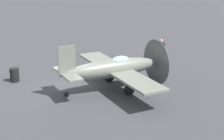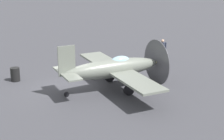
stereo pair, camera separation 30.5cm
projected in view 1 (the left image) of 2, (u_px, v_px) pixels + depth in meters
The scene contains 4 objects.
ground_plane at pixel (66, 89), 21.76m from camera, with size 160.00×160.00×0.00m, color #38383D.
airplane_lead at pixel (114, 68), 21.41m from camera, with size 8.92×7.11×3.16m.
ground_crew_chief at pixel (161, 50), 27.65m from camera, with size 0.38×0.63×1.73m.
fuel_drum at pixel (14, 75), 23.01m from camera, with size 0.60×0.60×0.90m, color black.
Camera 1 is at (20.41, -3.09, 7.53)m, focal length 56.88 mm.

